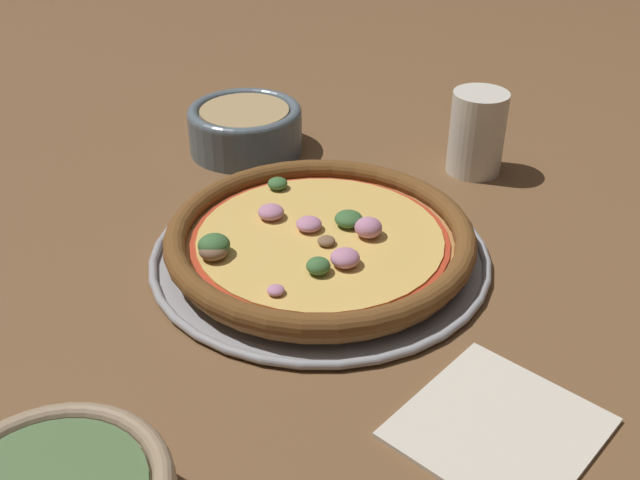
{
  "coord_description": "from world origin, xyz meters",
  "views": [
    {
      "loc": [
        -0.61,
        -0.19,
        0.43
      ],
      "look_at": [
        0.0,
        0.0,
        0.02
      ],
      "focal_mm": 42.0,
      "sensor_mm": 36.0,
      "label": 1
    }
  ],
  "objects_px": {
    "drinking_cup": "(477,133)",
    "pizza_tray": "(320,254)",
    "bowl_near": "(245,126)",
    "fork": "(494,478)",
    "pizza": "(319,238)",
    "napkin": "(499,426)"
  },
  "relations": [
    {
      "from": "drinking_cup",
      "to": "pizza_tray",
      "type": "bearing_deg",
      "value": 152.93
    },
    {
      "from": "pizza_tray",
      "to": "bowl_near",
      "type": "bearing_deg",
      "value": 37.56
    },
    {
      "from": "pizza_tray",
      "to": "drinking_cup",
      "type": "distance_m",
      "value": 0.28
    },
    {
      "from": "drinking_cup",
      "to": "fork",
      "type": "xyz_separation_m",
      "value": [
        -0.48,
        -0.08,
        -0.05
      ]
    },
    {
      "from": "pizza",
      "to": "drinking_cup",
      "type": "height_order",
      "value": "drinking_cup"
    },
    {
      "from": "pizza_tray",
      "to": "fork",
      "type": "relative_size",
      "value": 2.27
    },
    {
      "from": "pizza",
      "to": "pizza_tray",
      "type": "bearing_deg",
      "value": -52.48
    },
    {
      "from": "pizza_tray",
      "to": "napkin",
      "type": "xyz_separation_m",
      "value": [
        -0.19,
        -0.2,
        -0.0
      ]
    },
    {
      "from": "fork",
      "to": "pizza",
      "type": "bearing_deg",
      "value": 91.73
    },
    {
      "from": "pizza",
      "to": "fork",
      "type": "height_order",
      "value": "pizza"
    },
    {
      "from": "drinking_cup",
      "to": "napkin",
      "type": "height_order",
      "value": "drinking_cup"
    },
    {
      "from": "pizza",
      "to": "napkin",
      "type": "xyz_separation_m",
      "value": [
        -0.19,
        -0.2,
        -0.02
      ]
    },
    {
      "from": "pizza_tray",
      "to": "bowl_near",
      "type": "distance_m",
      "value": 0.28
    },
    {
      "from": "pizza_tray",
      "to": "pizza",
      "type": "height_order",
      "value": "pizza"
    },
    {
      "from": "fork",
      "to": "napkin",
      "type": "bearing_deg",
      "value": 52.59
    },
    {
      "from": "pizza",
      "to": "drinking_cup",
      "type": "xyz_separation_m",
      "value": [
        0.25,
        -0.13,
        0.03
      ]
    },
    {
      "from": "bowl_near",
      "to": "fork",
      "type": "relative_size",
      "value": 0.96
    },
    {
      "from": "pizza_tray",
      "to": "fork",
      "type": "height_order",
      "value": "pizza_tray"
    },
    {
      "from": "bowl_near",
      "to": "fork",
      "type": "xyz_separation_m",
      "value": [
        -0.45,
        -0.37,
        -0.03
      ]
    },
    {
      "from": "drinking_cup",
      "to": "napkin",
      "type": "distance_m",
      "value": 0.44
    },
    {
      "from": "pizza",
      "to": "napkin",
      "type": "relative_size",
      "value": 1.7
    },
    {
      "from": "pizza_tray",
      "to": "pizza",
      "type": "distance_m",
      "value": 0.02
    }
  ]
}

